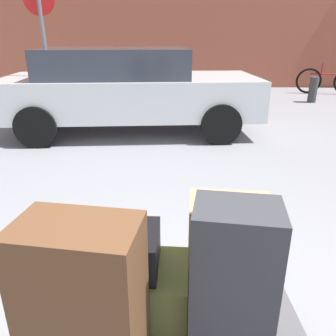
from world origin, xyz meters
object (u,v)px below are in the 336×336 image
object	(u,v)px
bollard_kerb_mid	(313,90)
duffel_bag_olive_front_right	(121,291)
suitcase_charcoal_rear_left	(233,282)
bollard_kerb_near	(256,90)
bicycle_leaning	(328,81)
duffel_bag_black_topmost_pile	(118,249)
suitcase_tan_front_left	(228,256)
parked_car	(127,88)
suitcase_brown_stacked_top	(84,305)
no_parking_sign	(44,44)

from	to	relation	value
bollard_kerb_mid	duffel_bag_olive_front_right	bearing A→B (deg)	-118.60
suitcase_charcoal_rear_left	bollard_kerb_near	distance (m)	7.92
duffel_bag_olive_front_right	bicycle_leaning	bearing A→B (deg)	65.50
duffel_bag_black_topmost_pile	suitcase_charcoal_rear_left	bearing A→B (deg)	-16.97
suitcase_tan_front_left	bollard_kerb_mid	bearing A→B (deg)	70.13
suitcase_tan_front_left	suitcase_charcoal_rear_left	bearing A→B (deg)	-90.65
suitcase_charcoal_rear_left	bicycle_leaning	size ratio (longest dim) A/B	0.40
duffel_bag_olive_front_right	bollard_kerb_near	distance (m)	7.89
parked_car	bollard_kerb_near	xyz separation A→B (m)	(3.00, 2.73, -0.44)
bollard_kerb_mid	suitcase_tan_front_left	bearing A→B (deg)	-115.64
duffel_bag_black_topmost_pile	bollard_kerb_mid	bearing A→B (deg)	64.79
suitcase_charcoal_rear_left	bollard_kerb_near	world-z (taller)	suitcase_charcoal_rear_left
duffel_bag_black_topmost_pile	parked_car	world-z (taller)	parked_car
duffel_bag_black_topmost_pile	bollard_kerb_mid	distance (m)	8.48
suitcase_brown_stacked_top	no_parking_sign	world-z (taller)	no_parking_sign
suitcase_charcoal_rear_left	bollard_kerb_mid	distance (m)	8.42
bicycle_leaning	bollard_kerb_near	size ratio (longest dim) A/B	2.73
bicycle_leaning	bollard_kerb_near	world-z (taller)	bicycle_leaning
suitcase_tan_front_left	parked_car	bearing A→B (deg)	106.83
suitcase_charcoal_rear_left	duffel_bag_black_topmost_pile	xyz separation A→B (m)	(-0.49, 0.18, 0.04)
duffel_bag_olive_front_right	duffel_bag_black_topmost_pile	xyz separation A→B (m)	(0.00, 0.00, 0.24)
suitcase_brown_stacked_top	suitcase_tan_front_left	size ratio (longest dim) A/B	1.19
suitcase_charcoal_rear_left	no_parking_sign	distance (m)	5.51
parked_car	no_parking_sign	bearing A→B (deg)	176.77
suitcase_charcoal_rear_left	no_parking_sign	world-z (taller)	no_parking_sign
suitcase_brown_stacked_top	suitcase_tan_front_left	bearing A→B (deg)	41.77
bicycle_leaning	duffel_bag_olive_front_right	bearing A→B (deg)	-119.86
bollard_kerb_near	duffel_bag_olive_front_right	bearing A→B (deg)	-109.32
suitcase_charcoal_rear_left	parked_car	size ratio (longest dim) A/B	0.16
suitcase_charcoal_rear_left	bicycle_leaning	world-z (taller)	suitcase_charcoal_rear_left
suitcase_brown_stacked_top	no_parking_sign	distance (m)	5.42
suitcase_charcoal_rear_left	no_parking_sign	size ratio (longest dim) A/B	0.29
parked_car	bollard_kerb_near	distance (m)	4.08
bollard_kerb_near	no_parking_sign	world-z (taller)	no_parking_sign
duffel_bag_olive_front_right	parked_car	world-z (taller)	parked_car
suitcase_tan_front_left	bollard_kerb_near	bearing A→B (deg)	79.94
parked_car	no_parking_sign	xyz separation A→B (m)	(-1.36, 0.08, 0.73)
bicycle_leaning	suitcase_brown_stacked_top	bearing A→B (deg)	-119.48
no_parking_sign	bicycle_leaning	bearing A→B (deg)	30.28
suitcase_tan_front_left	no_parking_sign	world-z (taller)	no_parking_sign
parked_car	bollard_kerb_mid	size ratio (longest dim) A/B	6.89
suitcase_brown_stacked_top	duffel_bag_black_topmost_pile	size ratio (longest dim) A/B	1.90
duffel_bag_olive_front_right	duffel_bag_black_topmost_pile	distance (m)	0.24
duffel_bag_olive_front_right	suitcase_tan_front_left	xyz separation A→B (m)	(0.52, 0.07, 0.15)
suitcase_tan_front_left	suitcase_brown_stacked_top	bearing A→B (deg)	-142.79
duffel_bag_olive_front_right	suitcase_charcoal_rear_left	size ratio (longest dim) A/B	0.93
duffel_bag_black_topmost_pile	bollard_kerb_near	distance (m)	7.89
parked_car	duffel_bag_black_topmost_pile	bearing A→B (deg)	-85.28
bicycle_leaning	bollard_kerb_mid	world-z (taller)	bicycle_leaning
suitcase_brown_stacked_top	bicycle_leaning	size ratio (longest dim) A/B	0.40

